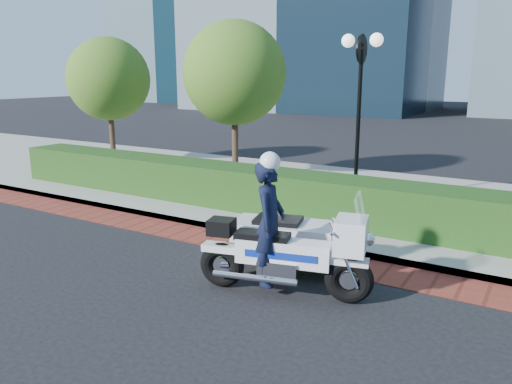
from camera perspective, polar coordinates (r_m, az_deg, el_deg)
The scene contains 8 objects.
ground at distance 9.15m, azimuth -6.36°, elevation -8.72°, with size 120.00×120.00×0.00m, color black.
brick_strip at distance 10.30m, azimuth -1.29°, elevation -6.04°, with size 60.00×1.00×0.01m, color maroon.
sidewalk at distance 14.13m, azimuth 8.47°, elevation -0.49°, with size 60.00×8.00×0.15m, color gray.
hedge_main at distance 11.87m, azimuth 4.09°, elevation -0.19°, with size 18.00×1.20×1.00m, color black.
lamppost at distance 12.63m, azimuth 11.76°, elevation 10.98°, with size 1.02×0.70×4.21m.
tree_a at distance 19.39m, azimuth -16.51°, elevation 12.25°, with size 3.00×3.00×4.58m.
tree_b at distance 15.81m, azimuth -2.48°, elevation 13.40°, with size 3.20×3.20×4.89m.
police_motorcycle at distance 8.24m, azimuth 3.05°, elevation -5.39°, with size 2.81×2.03×2.29m.
Camera 1 is at (5.19, -6.71, 3.44)m, focal length 35.00 mm.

